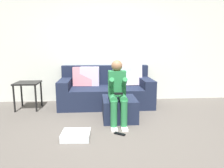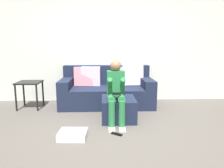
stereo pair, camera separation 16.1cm
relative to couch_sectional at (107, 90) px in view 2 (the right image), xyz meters
name	(u,v)px [view 2 (the right image)]	position (x,y,z in m)	size (l,w,h in m)	color
ground_plane	(119,138)	(0.15, -1.81, -0.34)	(8.28, 8.28, 0.00)	#544F49
wall_back	(113,46)	(0.15, 0.46, 1.00)	(6.37, 0.10, 2.67)	silver
couch_sectional	(107,90)	(0.00, 0.00, 0.00)	(2.04, 0.99, 0.90)	#192138
ottoman	(118,109)	(0.19, -1.01, -0.14)	(0.60, 0.68, 0.40)	#192138
person_seated	(116,90)	(0.14, -1.20, 0.25)	(0.30, 0.62, 1.09)	#26723F
storage_bin	(73,135)	(-0.53, -1.79, -0.29)	(0.41, 0.34, 0.10)	silver
side_table	(29,86)	(-1.67, -0.21, 0.14)	(0.49, 0.50, 0.58)	black
remote_near_ottoman	(117,134)	(0.12, -1.71, -0.33)	(0.18, 0.05, 0.02)	black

